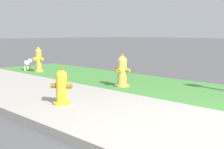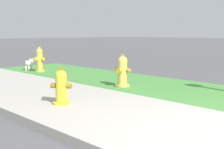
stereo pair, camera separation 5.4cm
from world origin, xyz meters
TOP-DOWN VIEW (x-y plane):
  - ground_plane at (0.00, 0.00)m, footprint 120.00×120.00m
  - sidewalk_pavement at (0.00, 0.00)m, footprint 18.00×2.48m
  - fire_hydrant_mid_block at (-7.09, 1.79)m, footprint 0.39×0.37m
  - fire_hydrant_across_street at (-2.77, -0.32)m, footprint 0.36×0.34m
  - fire_hydrant_at_driveway at (-3.32, 1.75)m, footprint 0.41×0.38m
  - small_white_dog at (-7.71, 1.77)m, footprint 0.36×0.41m

SIDE VIEW (x-z plane):
  - ground_plane at x=0.00m, z-range 0.00..0.00m
  - sidewalk_pavement at x=0.00m, z-range 0.00..0.01m
  - small_white_dog at x=-7.71m, z-range 0.03..0.43m
  - fire_hydrant_across_street at x=-2.77m, z-range -0.02..0.64m
  - fire_hydrant_at_driveway at x=-3.32m, z-range -0.02..0.74m
  - fire_hydrant_mid_block at x=-7.09m, z-range -0.01..0.78m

